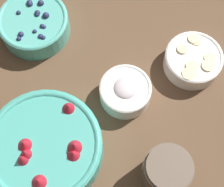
{
  "coord_description": "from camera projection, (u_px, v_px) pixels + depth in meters",
  "views": [
    {
      "loc": [
        -0.1,
        0.25,
        0.79
      ],
      "look_at": [
        -0.06,
        -0.05,
        0.04
      ],
      "focal_mm": 60.0,
      "sensor_mm": 36.0,
      "label": 1
    }
  ],
  "objects": [
    {
      "name": "bowl_bananas",
      "position": [
        193.0,
        60.0,
        0.86
      ],
      "size": [
        0.13,
        0.13,
        0.05
      ],
      "color": "white",
      "rests_on": "ground_plane"
    },
    {
      "name": "jar_chocolate",
      "position": [
        166.0,
        172.0,
        0.74
      ],
      "size": [
        0.1,
        0.1,
        0.1
      ],
      "color": "brown",
      "rests_on": "ground_plane"
    },
    {
      "name": "bowl_strawberries",
      "position": [
        45.0,
        148.0,
        0.77
      ],
      "size": [
        0.24,
        0.24,
        0.09
      ],
      "color": "#47AD9E",
      "rests_on": "ground_plane"
    },
    {
      "name": "bowl_blueberries",
      "position": [
        34.0,
        24.0,
        0.89
      ],
      "size": [
        0.17,
        0.17,
        0.06
      ],
      "color": "#56B7A8",
      "rests_on": "ground_plane"
    },
    {
      "name": "ground_plane",
      "position": [
        84.0,
        120.0,
        0.83
      ],
      "size": [
        4.0,
        4.0,
        0.0
      ],
      "primitive_type": "plane",
      "color": "brown"
    },
    {
      "name": "bowl_cream",
      "position": [
        125.0,
        91.0,
        0.83
      ],
      "size": [
        0.11,
        0.11,
        0.06
      ],
      "color": "white",
      "rests_on": "ground_plane"
    }
  ]
}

